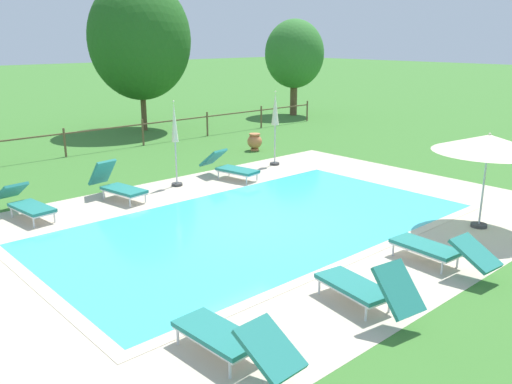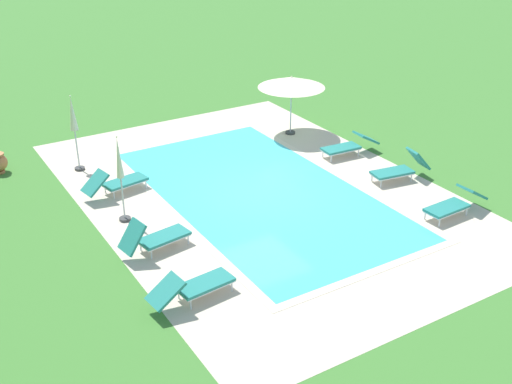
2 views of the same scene
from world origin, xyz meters
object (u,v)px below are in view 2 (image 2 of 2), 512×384
object	(u,v)px
sun_lounger_north_near_steps	(117,182)
patio_umbrella_closed_row_west	(120,169)
sun_lounger_south_near_corner	(155,237)
sun_lounger_north_far	(194,286)
sun_lounger_north_end	(400,169)
patio_umbrella_open_foreground	(292,82)
sun_lounger_north_mid	(348,145)
patio_umbrella_closed_row_mid_west	(73,120)
sun_lounger_south_mid	(454,203)

from	to	relation	value
sun_lounger_north_near_steps	patio_umbrella_closed_row_west	distance (m)	2.10
sun_lounger_south_near_corner	patio_umbrella_closed_row_west	size ratio (longest dim) A/B	0.76
sun_lounger_north_far	sun_lounger_south_near_corner	world-z (taller)	sun_lounger_south_near_corner
sun_lounger_north_end	patio_umbrella_open_foreground	world-z (taller)	patio_umbrella_open_foreground
sun_lounger_north_mid	sun_lounger_north_far	bearing A→B (deg)	120.03
patio_umbrella_open_foreground	patio_umbrella_closed_row_mid_west	size ratio (longest dim) A/B	0.97
sun_lounger_north_near_steps	sun_lounger_north_end	world-z (taller)	sun_lounger_north_end
sun_lounger_north_near_steps	sun_lounger_south_near_corner	distance (m)	3.65
patio_umbrella_closed_row_mid_west	sun_lounger_north_near_steps	bearing A→B (deg)	-169.50
sun_lounger_north_far	sun_lounger_north_end	xyz separation A→B (m)	(2.33, -8.29, 0.03)
patio_umbrella_closed_row_mid_west	sun_lounger_south_mid	bearing A→B (deg)	-136.89
sun_lounger_south_mid	patio_umbrella_closed_row_mid_west	distance (m)	11.73
sun_lounger_north_mid	patio_umbrella_open_foreground	world-z (taller)	patio_umbrella_open_foreground
sun_lounger_north_mid	patio_umbrella_closed_row_west	size ratio (longest dim) A/B	0.84
patio_umbrella_open_foreground	sun_lounger_south_near_corner	bearing A→B (deg)	123.84
sun_lounger_south_mid	patio_umbrella_closed_row_west	bearing A→B (deg)	60.45
sun_lounger_north_far	sun_lounger_south_mid	distance (m)	7.98
sun_lounger_north_far	patio_umbrella_open_foreground	size ratio (longest dim) A/B	0.86
sun_lounger_north_far	sun_lounger_north_end	world-z (taller)	sun_lounger_north_end
sun_lounger_north_far	sun_lounger_south_mid	world-z (taller)	sun_lounger_north_far
sun_lounger_north_end	patio_umbrella_closed_row_west	world-z (taller)	patio_umbrella_closed_row_west
sun_lounger_south_mid	patio_umbrella_open_foreground	bearing A→B (deg)	2.32
sun_lounger_south_near_corner	sun_lounger_south_mid	world-z (taller)	sun_lounger_south_near_corner
patio_umbrella_open_foreground	sun_lounger_north_mid	bearing A→B (deg)	-169.11
sun_lounger_south_near_corner	sun_lounger_north_far	bearing A→B (deg)	177.54
patio_umbrella_closed_row_west	sun_lounger_north_far	bearing A→B (deg)	179.73
sun_lounger_south_near_corner	patio_umbrella_closed_row_mid_west	size ratio (longest dim) A/B	0.76
sun_lounger_north_mid	patio_umbrella_closed_row_west	distance (m)	8.27
sun_lounger_north_mid	patio_umbrella_closed_row_mid_west	world-z (taller)	patio_umbrella_closed_row_mid_west
patio_umbrella_closed_row_west	patio_umbrella_closed_row_mid_west	distance (m)	4.00
sun_lounger_north_mid	sun_lounger_north_near_steps	bearing A→B (deg)	80.64
sun_lounger_north_far	sun_lounger_south_mid	xyz separation A→B (m)	(-0.19, -7.98, -0.00)
patio_umbrella_closed_row_mid_west	patio_umbrella_closed_row_west	bearing A→B (deg)	-179.84
sun_lounger_north_near_steps	patio_umbrella_open_foreground	distance (m)	7.54
sun_lounger_north_mid	patio_umbrella_closed_row_mid_west	xyz separation A→B (m)	(3.59, 8.18, 1.33)
sun_lounger_north_near_steps	sun_lounger_north_end	xyz separation A→B (m)	(-3.68, -7.85, 0.02)
sun_lounger_north_near_steps	patio_umbrella_closed_row_mid_west	world-z (taller)	patio_umbrella_closed_row_mid_west
sun_lounger_north_mid	sun_lounger_north_far	xyz separation A→B (m)	(-4.73, 8.19, 0.01)
sun_lounger_north_far	sun_lounger_south_mid	bearing A→B (deg)	-91.33
sun_lounger_north_far	patio_umbrella_open_foreground	distance (m)	10.81
sun_lounger_south_near_corner	patio_umbrella_open_foreground	world-z (taller)	patio_umbrella_open_foreground
sun_lounger_north_near_steps	sun_lounger_north_mid	size ratio (longest dim) A/B	0.98
sun_lounger_north_mid	sun_lounger_south_mid	size ratio (longest dim) A/B	1.01
sun_lounger_north_far	sun_lounger_south_near_corner	xyz separation A→B (m)	(2.38, -0.10, 0.04)
patio_umbrella_open_foreground	patio_umbrella_closed_row_west	size ratio (longest dim) A/B	0.97
patio_umbrella_open_foreground	patio_umbrella_closed_row_mid_west	world-z (taller)	patio_umbrella_closed_row_mid_west
sun_lounger_north_near_steps	patio_umbrella_closed_row_west	size ratio (longest dim) A/B	0.83
sun_lounger_north_mid	patio_umbrella_open_foreground	bearing A→B (deg)	10.89
sun_lounger_north_end	patio_umbrella_open_foreground	distance (m)	5.39
sun_lounger_north_near_steps	sun_lounger_south_mid	size ratio (longest dim) A/B	1.00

